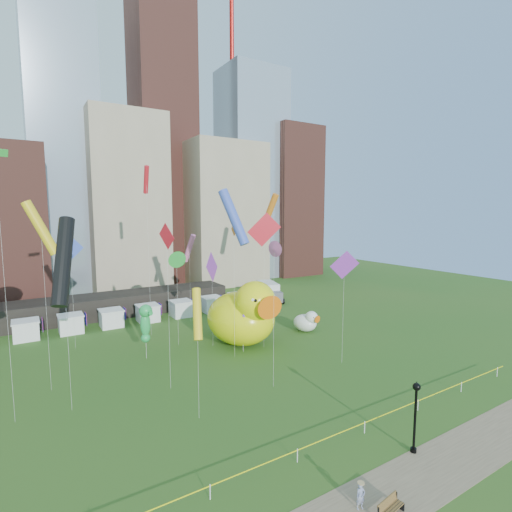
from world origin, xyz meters
TOP-DOWN VIEW (x-y plane):
  - ground at (0.00, 0.00)m, footprint 160.00×160.00m
  - skyline at (2.25, 61.06)m, footprint 101.00×23.00m
  - crane_right at (30.89, 64.00)m, footprint 23.00×1.00m
  - pavilion at (-4.00, 42.00)m, footprint 38.00×6.00m
  - vendor_tents at (1.02, 36.00)m, footprint 33.24×2.80m
  - caution_tape at (0.00, 0.00)m, footprint 50.00×0.06m
  - big_duck at (7.78, 20.27)m, footprint 8.49×10.74m
  - small_duck at (17.30, 20.38)m, footprint 3.47×4.02m
  - seahorse_green at (-3.18, 22.05)m, footprint 1.67×1.93m
  - seahorse_purple at (6.58, 18.24)m, footprint 1.58×1.77m
  - park_bench at (1.41, -5.92)m, footprint 1.80×0.80m
  - lamppost at (7.08, -3.20)m, footprint 0.51×0.51m
  - box_truck at (23.12, 37.99)m, footprint 4.47×7.67m
  - woman at (0.47, -4.79)m, footprint 0.58×0.44m
  - kite_0 at (-3.35, 13.96)m, footprint 0.60×2.19m
  - kite_1 at (6.06, 32.43)m, footprint 1.47×2.44m
  - kite_3 at (1.23, 24.32)m, footprint 1.79×0.99m
  - kite_4 at (-3.19, 8.04)m, footprint 1.34×2.29m
  - kite_5 at (-9.25, 29.54)m, footprint 2.64×1.36m
  - kite_6 at (8.00, 22.99)m, footprint 0.19×1.54m
  - kite_7 at (4.48, 21.75)m, footprint 2.57×2.45m
  - kite_8 at (9.41, 18.42)m, footprint 3.55×1.55m
  - kite_9 at (4.57, 9.38)m, footprint 0.21×1.40m
  - kite_10 at (-11.29, 14.46)m, footprint 2.58×4.12m
  - kite_12 at (-12.42, 19.21)m, footprint 2.89×1.63m
  - kite_13 at (5.13, 17.66)m, footprint 2.80×3.49m
  - kite_14 at (19.42, 32.44)m, footprint 2.10×3.62m
  - kite_15 at (13.79, 10.25)m, footprint 2.10×2.05m
  - kite_16 at (-0.46, 29.58)m, footprint 0.80×2.03m

SIDE VIEW (x-z plane):
  - ground at x=0.00m, z-range 0.00..0.00m
  - park_bench at x=1.41m, z-range 0.05..0.94m
  - caution_tape at x=0.00m, z-range 0.23..1.13m
  - woman at x=0.47m, z-range 0.02..1.45m
  - vendor_tents at x=1.02m, z-range -0.09..2.31m
  - small_duck at x=17.30m, z-range -0.12..2.73m
  - box_truck at x=23.12m, z-range 0.04..3.11m
  - pavilion at x=-4.00m, z-range 0.00..3.20m
  - lamppost at x=7.08m, z-range 0.54..5.40m
  - big_duck at x=7.78m, z-range -0.32..7.61m
  - seahorse_purple at x=6.58m, z-range 1.07..6.21m
  - seahorse_green at x=-3.18m, z-range 1.26..7.19m
  - kite_4 at x=-3.19m, z-range 3.13..13.15m
  - kite_7 at x=4.48m, z-range 3.74..14.87m
  - kite_3 at x=1.23m, z-range 4.59..15.67m
  - kite_15 at x=13.79m, z-range 4.31..16.05m
  - kite_1 at x=6.06m, z-range 4.27..16.83m
  - kite_5 at x=-9.25m, z-range 5.04..18.34m
  - kite_10 at x=-11.29m, z-range 4.26..19.57m
  - kite_9 at x=4.57m, z-range 5.82..18.97m
  - kite_6 at x=8.00m, z-range 5.73..19.93m
  - kite_0 at x=-3.35m, z-range 5.92..20.62m
  - kite_8 at x=9.41m, z-range 5.74..21.29m
  - kite_12 at x=-12.42m, z-range 5.94..22.56m
  - kite_13 at x=5.13m, z-range 6.02..24.06m
  - kite_14 at x=19.42m, z-range 6.26..24.72m
  - kite_16 at x=-0.46m, z-range 8.86..30.02m
  - skyline at x=2.25m, z-range -12.56..55.44m
  - crane_right at x=30.89m, z-range 8.90..84.90m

